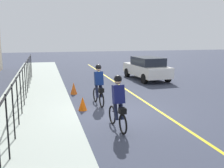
# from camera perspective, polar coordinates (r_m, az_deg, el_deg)

# --- Properties ---
(ground_plane) EXTENTS (80.00, 80.00, 0.00)m
(ground_plane) POSITION_cam_1_polar(r_m,az_deg,el_deg) (10.84, 1.87, -6.16)
(ground_plane) COLOR #383D4E
(lane_line_centre) EXTENTS (36.00, 0.12, 0.01)m
(lane_line_centre) POSITION_cam_1_polar(r_m,az_deg,el_deg) (11.37, 9.68, -5.50)
(lane_line_centre) COLOR yellow
(lane_line_centre) RESTS_ON ground
(sidewalk) EXTENTS (40.00, 3.20, 0.15)m
(sidewalk) POSITION_cam_1_polar(r_m,az_deg,el_deg) (10.44, -16.49, -6.82)
(sidewalk) COLOR #A8B4AA
(sidewalk) RESTS_ON ground
(iron_fence) EXTENTS (16.96, 0.04, 1.60)m
(iron_fence) POSITION_cam_1_polar(r_m,az_deg,el_deg) (11.17, -18.67, 0.49)
(iron_fence) COLOR black
(iron_fence) RESTS_ON sidewalk
(cyclist_lead) EXTENTS (1.71, 0.39, 1.83)m
(cyclist_lead) POSITION_cam_1_polar(r_m,az_deg,el_deg) (11.85, -2.84, -0.20)
(cyclist_lead) COLOR black
(cyclist_lead) RESTS_ON ground
(cyclist_follow) EXTENTS (1.71, 0.39, 1.83)m
(cyclist_follow) POSITION_cam_1_polar(r_m,az_deg,el_deg) (8.75, 1.32, -4.03)
(cyclist_follow) COLOR black
(cyclist_follow) RESTS_ON ground
(patrol_sedan) EXTENTS (4.52, 2.17, 1.58)m
(patrol_sedan) POSITION_cam_1_polar(r_m,az_deg,el_deg) (18.85, 7.40, 3.42)
(patrol_sedan) COLOR white
(patrol_sedan) RESTS_ON ground
(traffic_cone_near) EXTENTS (0.36, 0.36, 0.57)m
(traffic_cone_near) POSITION_cam_1_polar(r_m,az_deg,el_deg) (11.20, -6.26, -4.16)
(traffic_cone_near) COLOR #FD5F0A
(traffic_cone_near) RESTS_ON ground
(traffic_cone_far) EXTENTS (0.36, 0.36, 0.62)m
(traffic_cone_far) POSITION_cam_1_polar(r_m,az_deg,el_deg) (14.27, -8.14, -0.92)
(traffic_cone_far) COLOR orange
(traffic_cone_far) RESTS_ON ground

